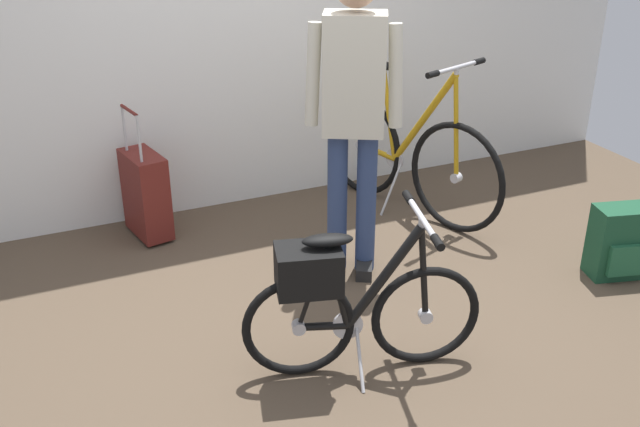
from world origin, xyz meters
TOP-DOWN VIEW (x-y plane):
  - ground_plane at (0.00, 0.00)m, footprint 6.16×6.16m
  - folding_bike_foreground at (-0.12, -0.31)m, footprint 1.06×0.52m
  - display_bike_left at (0.99, 1.09)m, footprint 0.64×1.44m
  - visitor_near_wall at (0.32, 0.53)m, footprint 0.47×0.37m
  - rolling_suitcase at (-0.65, 1.40)m, footprint 0.24×0.39m
  - backpack_on_floor at (1.65, -0.15)m, footprint 0.36×0.27m

SIDE VIEW (x-z plane):
  - ground_plane at x=0.00m, z-range 0.00..0.00m
  - backpack_on_floor at x=1.65m, z-range 0.00..0.41m
  - rolling_suitcase at x=-0.65m, z-range -0.13..0.70m
  - folding_bike_foreground at x=-0.12m, z-range -0.01..0.76m
  - display_bike_left at x=0.99m, z-range -0.13..0.92m
  - visitor_near_wall at x=0.32m, z-range 0.12..1.80m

